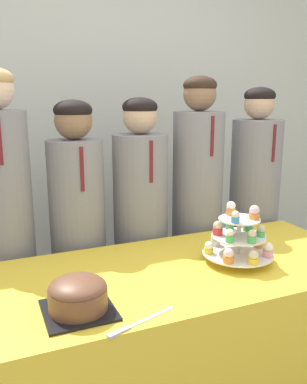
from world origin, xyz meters
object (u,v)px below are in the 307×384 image
object	(u,v)px
round_cake	(78,295)
student_4	(253,215)
cake_knife	(131,326)
student_1	(79,244)
student_2	(141,235)
cupcake_stand	(239,238)
student_3	(197,218)
student_0	(7,239)

from	to	relation	value
round_cake	student_4	xyz separation A→B (m)	(1.32, 0.77, -0.07)
cake_knife	student_1	xyz separation A→B (m)	(0.04, 0.94, -0.04)
cake_knife	student_2	size ratio (longest dim) A/B	0.19
student_2	student_4	distance (m)	0.78
cake_knife	cupcake_stand	world-z (taller)	cupcake_stand
student_1	student_4	world-z (taller)	student_4
round_cake	cake_knife	size ratio (longest dim) A/B	0.89
student_1	cake_knife	bearing A→B (deg)	-92.45
student_3	student_4	size ratio (longest dim) A/B	1.04
cake_knife	student_4	bearing A→B (deg)	19.98
cake_knife	student_2	world-z (taller)	student_2
cupcake_stand	student_1	world-z (taller)	student_1
student_0	student_1	distance (m)	0.37
cupcake_stand	student_2	xyz separation A→B (m)	(-0.24, 0.62, -0.15)
cupcake_stand	student_3	size ratio (longest dim) A/B	0.20
cupcake_stand	student_4	world-z (taller)	student_4
cake_knife	student_4	world-z (taller)	student_4
student_1	student_3	world-z (taller)	student_3
round_cake	cupcake_stand	size ratio (longest dim) A/B	0.76
cake_knife	student_3	size ratio (longest dim) A/B	0.17
cake_knife	round_cake	bearing A→B (deg)	110.92
student_0	student_2	xyz separation A→B (m)	(0.73, 0.00, -0.08)
cupcake_stand	student_1	distance (m)	0.88
student_2	round_cake	bearing A→B (deg)	-124.91
student_3	student_1	bearing A→B (deg)	-180.00
student_3	student_4	xyz separation A→B (m)	(0.42, 0.00, -0.04)
cake_knife	student_3	xyz separation A→B (m)	(0.77, 0.94, 0.02)
student_4	student_3	bearing A→B (deg)	-180.00
student_0	student_4	bearing A→B (deg)	0.00
student_0	student_4	world-z (taller)	student_0
round_cake	student_4	bearing A→B (deg)	30.32
round_cake	student_3	world-z (taller)	student_3
student_0	student_4	xyz separation A→B (m)	(1.51, 0.00, -0.05)
round_cake	student_3	xyz separation A→B (m)	(0.91, 0.77, -0.04)
student_1	student_2	distance (m)	0.36
student_0	student_4	size ratio (longest dim) A/B	1.05
student_1	student_4	distance (m)	1.15
student_1	student_2	size ratio (longest dim) A/B	0.99
round_cake	student_2	size ratio (longest dim) A/B	0.17
cupcake_stand	student_0	size ratio (longest dim) A/B	0.20
cake_knife	student_0	world-z (taller)	student_0
cupcake_stand	student_0	xyz separation A→B (m)	(-0.97, 0.62, -0.08)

